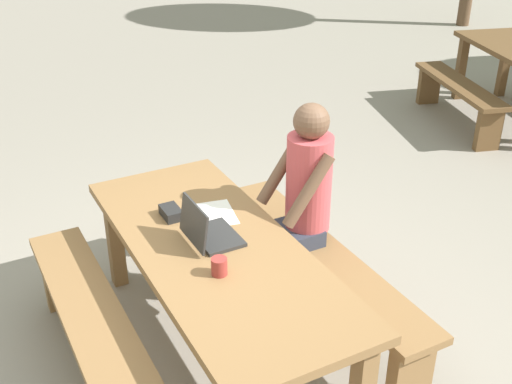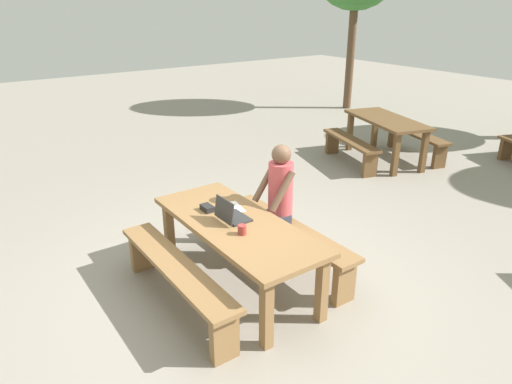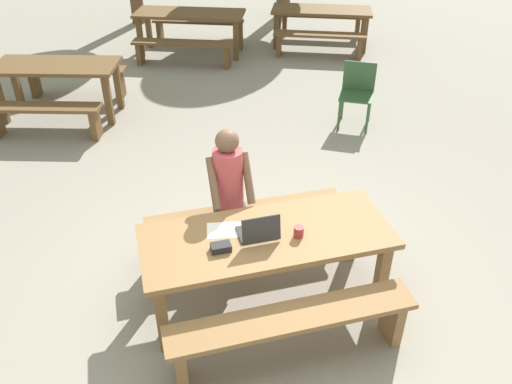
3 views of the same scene
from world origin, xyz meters
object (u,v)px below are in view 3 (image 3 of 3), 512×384
person_seated (230,189)px  picnic_table_distant (321,15)px  picnic_table_front (267,244)px  laptop (259,231)px  coffee_mug (299,232)px  picnic_table_mid (57,73)px  plastic_chair (357,92)px  picnic_table_rear (190,19)px  small_pouch (221,247)px

person_seated → picnic_table_distant: (3.06, 5.62, -0.17)m
picnic_table_front → picnic_table_distant: bearing=65.1°
laptop → person_seated: (-0.09, 0.64, 0.01)m
coffee_mug → picnic_table_mid: (-2.03, 4.41, -0.11)m
coffee_mug → plastic_chair: bearing=57.8°
coffee_mug → picnic_table_distant: size_ratio=0.05×
person_seated → picnic_table_mid: (-1.64, 3.69, -0.13)m
picnic_table_mid → picnic_table_distant: 5.08m
picnic_table_distant → picnic_table_rear: bearing=-163.2°
picnic_table_distant → laptop: bearing=-92.7°
picnic_table_front → picnic_table_distant: size_ratio=1.01×
picnic_table_mid → picnic_table_distant: size_ratio=0.93×
laptop → picnic_table_rear: bearing=-94.8°
person_seated → plastic_chair: person_seated is taller
picnic_table_front → small_pouch: (-0.40, -0.10, 0.13)m
picnic_table_mid → picnic_table_distant: bearing=39.2°
small_pouch → picnic_table_distant: 7.15m
coffee_mug → picnic_table_mid: size_ratio=0.05×
picnic_table_distant → picnic_table_mid: bearing=-135.0°
picnic_table_rear → picnic_table_mid: bearing=-114.0°
plastic_chair → picnic_table_mid: bearing=-169.1°
laptop → picnic_table_mid: laptop is taller
picnic_table_front → person_seated: (-0.16, 0.63, 0.16)m
small_pouch → plastic_chair: plastic_chair is taller
picnic_table_front → picnic_table_mid: bearing=112.6°
picnic_table_front → small_pouch: 0.43m
picnic_table_mid → picnic_table_distant: (4.70, 1.92, -0.04)m
small_pouch → coffee_mug: 0.63m
coffee_mug → picnic_table_distant: coffee_mug is taller
small_pouch → plastic_chair: 3.99m
person_seated → picnic_table_front: bearing=-75.6°
laptop → coffee_mug: (0.31, -0.07, -0.01)m
laptop → plastic_chair: size_ratio=0.36×
small_pouch → laptop: bearing=14.0°
coffee_mug → plastic_chair: size_ratio=0.11×
plastic_chair → picnic_table_mid: (-3.95, 1.37, 0.17)m
laptop → picnic_table_distant: bearing=-115.7°
laptop → plastic_chair: bearing=-127.2°
picnic_table_front → picnic_table_rear: 6.51m
plastic_chair → picnic_table_rear: size_ratio=0.41×
small_pouch → picnic_table_rear: small_pouch is taller
picnic_table_front → picnic_table_mid: 4.68m
small_pouch → picnic_table_distant: bearing=62.5°
picnic_table_rear → picnic_table_distant: size_ratio=1.06×
plastic_chair → coffee_mug: bearing=-92.3°
picnic_table_mid → small_pouch: bearing=-55.4°
laptop → picnic_table_distant: (2.97, 6.26, -0.17)m
plastic_chair → picnic_table_rear: (-1.72, 3.54, 0.18)m
picnic_table_mid → picnic_table_rear: size_ratio=0.88×
person_seated → picnic_table_mid: size_ratio=0.72×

